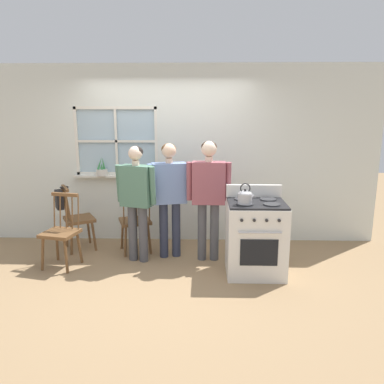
{
  "coord_description": "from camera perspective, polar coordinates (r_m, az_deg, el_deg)",
  "views": [
    {
      "loc": [
        0.52,
        -4.32,
        2.03
      ],
      "look_at": [
        0.39,
        0.36,
        1.0
      ],
      "focal_mm": 35.0,
      "sensor_mm": 36.0,
      "label": 1
    }
  ],
  "objects": [
    {
      "name": "person_elderly_left",
      "position": [
        5.01,
        -8.43,
        -0.25
      ],
      "size": [
        0.57,
        0.32,
        1.57
      ],
      "rotation": [
        0.0,
        0.0,
        -0.29
      ],
      "color": "#4C4C51",
      "rests_on": "ground_plane"
    },
    {
      "name": "chair_near_wall",
      "position": [
        5.46,
        -8.63,
        -4.51
      ],
      "size": [
        0.53,
        0.52,
        0.96
      ],
      "rotation": [
        0.0,
        0.0,
        -2.79
      ],
      "color": "brown",
      "rests_on": "ground_plane"
    },
    {
      "name": "potted_plant",
      "position": [
        5.91,
        -13.56,
        3.18
      ],
      "size": [
        0.17,
        0.17,
        0.29
      ],
      "color": "beige",
      "rests_on": "wall_back"
    },
    {
      "name": "person_teen_center",
      "position": [
        5.11,
        -3.46,
        0.4
      ],
      "size": [
        0.62,
        0.31,
        1.59
      ],
      "rotation": [
        0.0,
        0.0,
        0.24
      ],
      "color": "#2D3347",
      "rests_on": "ground_plane"
    },
    {
      "name": "chair_by_window",
      "position": [
        5.75,
        -17.0,
        -4.04
      ],
      "size": [
        0.56,
        0.56,
        0.96
      ],
      "rotation": [
        0.0,
        0.0,
        2.09
      ],
      "color": "brown",
      "rests_on": "ground_plane"
    },
    {
      "name": "ground_plane",
      "position": [
        4.8,
        -4.88,
        -12.65
      ],
      "size": [
        16.0,
        16.0,
        0.0
      ],
      "primitive_type": "plane",
      "color": "#937551"
    },
    {
      "name": "kettle",
      "position": [
        4.48,
        8.09,
        -0.69
      ],
      "size": [
        0.21,
        0.17,
        0.25
      ],
      "color": "#B7B7BC",
      "rests_on": "stove"
    },
    {
      "name": "handbag",
      "position": [
        5.63,
        -19.55,
        -1.03
      ],
      "size": [
        0.25,
        0.24,
        0.31
      ],
      "color": "black",
      "rests_on": "chair_by_window"
    },
    {
      "name": "wall_back",
      "position": [
        5.78,
        -3.15,
        5.51
      ],
      "size": [
        6.4,
        0.16,
        2.7
      ],
      "color": "silver",
      "rests_on": "ground_plane"
    },
    {
      "name": "stove",
      "position": [
        4.78,
        9.63,
        -6.79
      ],
      "size": [
        0.71,
        0.68,
        1.08
      ],
      "color": "white",
      "rests_on": "ground_plane"
    },
    {
      "name": "chair_center_cluster",
      "position": [
        5.2,
        -19.32,
        -5.93
      ],
      "size": [
        0.5,
        0.48,
        0.96
      ],
      "rotation": [
        0.0,
        0.0,
        -0.22
      ],
      "color": "brown",
      "rests_on": "ground_plane"
    },
    {
      "name": "person_adult_right",
      "position": [
        4.99,
        2.55,
        0.48
      ],
      "size": [
        0.59,
        0.23,
        1.64
      ],
      "rotation": [
        0.0,
        0.0,
        -0.02
      ],
      "color": "#4C4C51",
      "rests_on": "ground_plane"
    }
  ]
}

